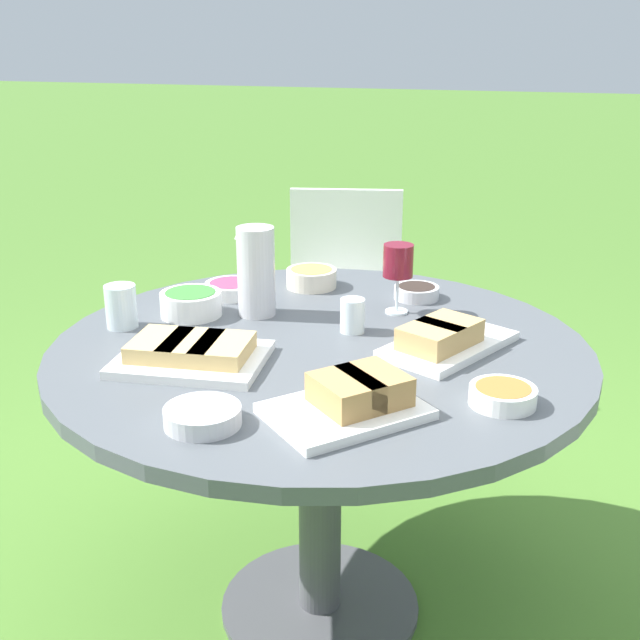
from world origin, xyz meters
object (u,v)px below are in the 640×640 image
dining_table (320,388)px  chair_far_back (344,287)px  water_pitcher (256,271)px  wine_glass (398,263)px

dining_table → chair_far_back: 1.22m
water_pitcher → wine_glass: 0.37m
dining_table → water_pitcher: (0.22, -0.15, 0.23)m
chair_far_back → water_pitcher: size_ratio=3.81×
water_pitcher → chair_far_back: bearing=-87.6°
wine_glass → dining_table: bearing=64.7°
dining_table → chair_far_back: (0.26, -1.19, -0.13)m
chair_far_back → wine_glass: bearing=113.1°
dining_table → wine_glass: 0.39m
wine_glass → water_pitcher: bearing=18.7°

